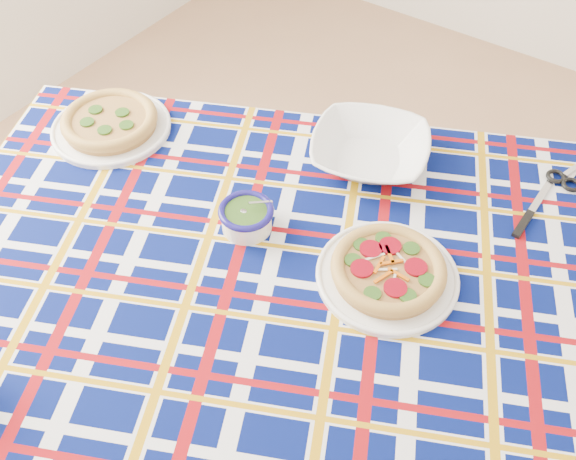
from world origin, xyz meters
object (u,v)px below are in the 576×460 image
Objects in this scene: main_focaccia_plate at (388,269)px; pesto_bowl at (246,216)px; dining_table at (306,289)px; serving_bowl at (370,151)px.

pesto_bowl reaches higher than main_focaccia_plate.
pesto_bowl is at bearing 148.58° from dining_table.
pesto_bowl is (-0.16, 0.02, 0.11)m from dining_table.
main_focaccia_plate is 0.33m from serving_bowl.
main_focaccia_plate reaches higher than dining_table.
dining_table is 0.36m from serving_bowl.
serving_bowl reaches higher than main_focaccia_plate.
serving_bowl reaches higher than dining_table.
main_focaccia_plate is at bearing -0.11° from dining_table.
main_focaccia_plate is (0.14, 0.07, 0.10)m from dining_table.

